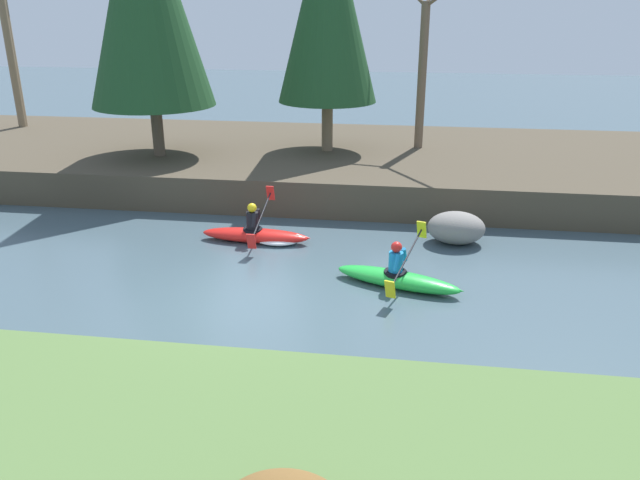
% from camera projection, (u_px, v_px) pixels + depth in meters
% --- Properties ---
extents(ground_plane, '(90.00, 90.00, 0.00)m').
position_uv_depth(ground_plane, '(249.00, 301.00, 12.47)').
color(ground_plane, '#425660').
extents(riverbank_far, '(44.00, 8.93, 1.03)m').
position_uv_depth(riverbank_far, '(319.00, 162.00, 21.20)').
color(riverbank_far, '#4C4233').
rests_on(riverbank_far, ground).
extents(conifer_tree_left, '(3.14, 3.14, 7.64)m').
position_uv_depth(conifer_tree_left, '(328.00, 1.00, 19.00)').
color(conifer_tree_left, '#7A664C').
rests_on(conifer_tree_left, riverbank_far).
extents(bare_tree_upstream, '(3.79, 3.75, 6.90)m').
position_uv_depth(bare_tree_upstream, '(11.00, 40.00, 23.56)').
color(bare_tree_upstream, '#7A664C').
rests_on(bare_tree_upstream, riverbank_far).
extents(bare_tree_mid_upstream, '(4.04, 4.00, 7.38)m').
position_uv_depth(bare_tree_mid_upstream, '(9.00, 34.00, 23.38)').
color(bare_tree_mid_upstream, '#7A664C').
rests_on(bare_tree_mid_upstream, riverbank_far).
extents(bare_tree_mid_downstream, '(3.39, 3.35, 6.14)m').
position_uv_depth(bare_tree_mid_downstream, '(424.00, 58.00, 20.06)').
color(bare_tree_mid_downstream, brown).
rests_on(bare_tree_mid_downstream, riverbank_far).
extents(kayaker_lead, '(2.76, 2.02, 1.20)m').
position_uv_depth(kayaker_lead, '(398.00, 277.00, 13.02)').
color(kayaker_lead, green).
rests_on(kayaker_lead, ground).
extents(kayaker_middle, '(2.78, 2.07, 1.20)m').
position_uv_depth(kayaker_middle, '(260.00, 235.00, 15.48)').
color(kayaker_middle, red).
rests_on(kayaker_middle, ground).
extents(boulder_midstream, '(1.41, 1.10, 0.79)m').
position_uv_depth(boulder_midstream, '(456.00, 228.00, 15.36)').
color(boulder_midstream, gray).
rests_on(boulder_midstream, ground).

